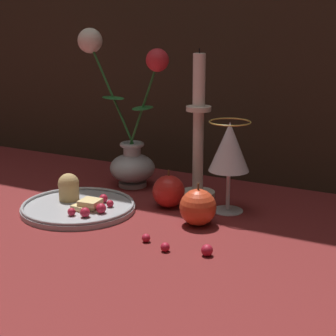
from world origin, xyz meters
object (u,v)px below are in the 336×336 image
object	(u,v)px
wine_glass	(229,150)
apple_beside_vase	(198,207)
candlestick	(198,137)
apple_near_glass	(169,191)
plate_with_pastries	(78,204)
vase	(128,135)

from	to	relation	value
wine_glass	apple_beside_vase	distance (m)	0.13
apple_beside_vase	candlestick	bearing A→B (deg)	115.63
apple_beside_vase	apple_near_glass	world-z (taller)	apple_beside_vase
wine_glass	apple_beside_vase	bearing A→B (deg)	-101.53
plate_with_pastries	wine_glass	world-z (taller)	wine_glass
vase	plate_with_pastries	xyz separation A→B (m)	(0.00, -0.19, -0.11)
apple_beside_vase	vase	bearing A→B (deg)	148.26
vase	candlestick	distance (m)	0.17
wine_glass	apple_near_glass	world-z (taller)	wine_glass
candlestick	apple_beside_vase	world-z (taller)	candlestick
vase	wine_glass	bearing A→B (deg)	-11.96
vase	wine_glass	size ratio (longest dim) A/B	1.93
candlestick	apple_beside_vase	size ratio (longest dim) A/B	3.87
plate_with_pastries	apple_beside_vase	bearing A→B (deg)	9.24
vase	plate_with_pastries	size ratio (longest dim) A/B	1.54
wine_glass	vase	bearing A→B (deg)	168.04
vase	candlestick	bearing A→B (deg)	0.91
plate_with_pastries	wine_glass	size ratio (longest dim) A/B	1.25
wine_glass	candlestick	xyz separation A→B (m)	(-0.09, 0.06, 0.01)
plate_with_pastries	wine_glass	xyz separation A→B (m)	(0.27, 0.14, 0.11)
vase	wine_glass	xyz separation A→B (m)	(0.27, -0.06, 0.01)
plate_with_pastries	apple_near_glass	distance (m)	0.19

